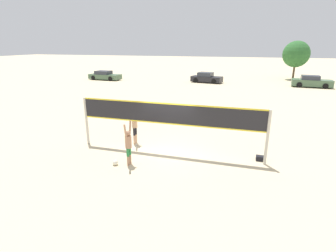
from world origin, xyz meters
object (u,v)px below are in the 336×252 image
player_spiker (128,143)px  tree_left_cluster (296,54)px  volleyball (115,162)px  parked_car_near (105,76)px  player_blocker (135,122)px  parked_car_mid (311,82)px  volleyball_net (168,118)px  gear_bag (260,158)px  parked_car_far (206,78)px

player_spiker → tree_left_cluster: bearing=-18.2°
volleyball → parked_car_near: bearing=120.7°
player_blocker → player_spiker: bearing=17.7°
volleyball → parked_car_mid: (12.74, 26.60, 0.52)m
parked_car_near → parked_car_mid: 27.87m
volleyball_net → gear_bag: volleyball_net is taller
parked_car_mid → parked_car_far: size_ratio=1.05×
volleyball_net → parked_car_mid: volleyball_net is taller
parked_car_far → tree_left_cluster: size_ratio=0.79×
volleyball_net → tree_left_cluster: tree_left_cluster is taller
player_blocker → parked_car_near: 27.20m
gear_bag → parked_car_far: parked_car_far is taller
volleyball_net → parked_car_near: 28.89m
parked_car_mid → parked_car_far: parked_car_mid is taller
volleyball → parked_car_far: parked_car_far is taller
parked_car_mid → volleyball: bearing=-111.1°
volleyball_net → gear_bag: 4.64m
parked_car_mid → tree_left_cluster: 8.01m
volleyball → gear_bag: volleyball is taller
parked_car_near → tree_left_cluster: (26.78, 8.53, 3.07)m
parked_car_near → tree_left_cluster: size_ratio=0.88×
tree_left_cluster → player_spiker: bearing=-108.2°
gear_bag → parked_car_near: size_ratio=0.08×
volleyball → tree_left_cluster: bearing=71.0°
volleyball → tree_left_cluster: (11.67, 33.94, 3.54)m
volleyball → gear_bag: 6.57m
volleyball → parked_car_near: size_ratio=0.05×
player_blocker → tree_left_cluster: size_ratio=0.40×
player_blocker → parked_car_far: player_blocker is taller
player_spiker → parked_car_near: (-15.68, 25.18, -0.43)m
volleyball_net → volleyball: volleyball_net is taller
parked_car_far → player_blocker: bearing=-79.5°
player_spiker → parked_car_mid: player_spiker is taller
parked_car_near → parked_car_far: 14.95m
parked_car_near → volleyball_net: bearing=-49.7°
volleyball → parked_car_mid: parked_car_mid is taller
parked_car_near → parked_car_far: size_ratio=1.11×
parked_car_far → player_spiker: bearing=-77.9°
volleyball → parked_car_mid: 29.49m
gear_bag → parked_car_mid: bearing=74.8°
volleyball_net → tree_left_cluster: size_ratio=1.63×
player_spiker → parked_car_far: size_ratio=0.44×
volleyball → gear_bag: bearing=21.0°
volleyball_net → player_blocker: 2.20m
player_spiker → player_blocker: size_ratio=0.88×
parked_car_mid → tree_left_cluster: tree_left_cluster is taller
parked_car_mid → tree_left_cluster: (-1.07, 7.34, 3.02)m
gear_bag → parked_car_far: (-6.37, 24.56, 0.51)m
gear_bag → tree_left_cluster: size_ratio=0.07×
player_blocker → volleyball_net: bearing=72.4°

